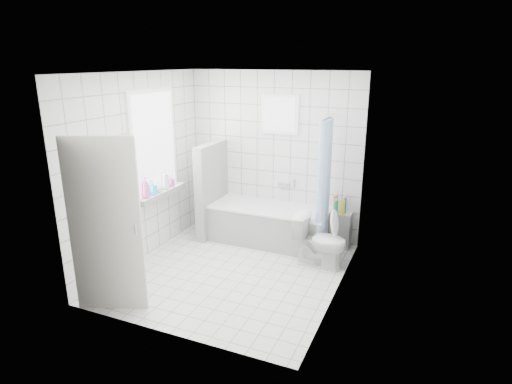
% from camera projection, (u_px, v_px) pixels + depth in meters
% --- Properties ---
extents(ground, '(3.00, 3.00, 0.00)m').
position_uv_depth(ground, '(233.00, 271.00, 5.79)').
color(ground, white).
rests_on(ground, ground).
extents(ceiling, '(3.00, 3.00, 0.00)m').
position_uv_depth(ceiling, '(229.00, 72.00, 5.02)').
color(ceiling, white).
rests_on(ceiling, ground).
extents(wall_back, '(2.80, 0.02, 2.60)m').
position_uv_depth(wall_back, '(274.00, 156.00, 6.72)').
color(wall_back, white).
rests_on(wall_back, ground).
extents(wall_front, '(2.80, 0.02, 2.60)m').
position_uv_depth(wall_front, '(162.00, 217.00, 4.08)').
color(wall_front, white).
rests_on(wall_front, ground).
extents(wall_left, '(0.02, 3.00, 2.60)m').
position_uv_depth(wall_left, '(141.00, 168.00, 5.93)').
color(wall_left, white).
rests_on(wall_left, ground).
extents(wall_right, '(0.02, 3.00, 2.60)m').
position_uv_depth(wall_right, '(341.00, 192.00, 4.88)').
color(wall_right, white).
rests_on(wall_right, ground).
extents(window_left, '(0.01, 0.90, 1.40)m').
position_uv_depth(window_left, '(155.00, 144.00, 6.08)').
color(window_left, white).
rests_on(window_left, wall_left).
extents(window_back, '(0.50, 0.01, 0.50)m').
position_uv_depth(window_back, '(279.00, 115.00, 6.45)').
color(window_back, white).
rests_on(window_back, wall_back).
extents(window_sill, '(0.18, 1.02, 0.08)m').
position_uv_depth(window_sill, '(161.00, 193.00, 6.29)').
color(window_sill, white).
rests_on(window_sill, wall_left).
extents(door, '(0.76, 0.34, 2.00)m').
position_uv_depth(door, '(105.00, 227.00, 4.65)').
color(door, silver).
rests_on(door, ground).
extents(bathtub, '(1.83, 0.77, 0.58)m').
position_uv_depth(bathtub, '(270.00, 224.00, 6.65)').
color(bathtub, white).
rests_on(bathtub, ground).
extents(partition_wall, '(0.15, 0.85, 1.50)m').
position_uv_depth(partition_wall, '(212.00, 190.00, 6.84)').
color(partition_wall, white).
rests_on(partition_wall, ground).
extents(tiled_ledge, '(0.40, 0.24, 0.55)m').
position_uv_depth(tiled_ledge, '(338.00, 229.00, 6.50)').
color(tiled_ledge, white).
rests_on(tiled_ledge, ground).
extents(toilet, '(0.73, 0.42, 0.73)m').
position_uv_depth(toilet, '(320.00, 241.00, 5.85)').
color(toilet, white).
rests_on(toilet, ground).
extents(curtain_rod, '(0.02, 0.80, 0.02)m').
position_uv_depth(curtain_rod, '(329.00, 117.00, 5.80)').
color(curtain_rod, silver).
rests_on(curtain_rod, wall_back).
extents(shower_curtain, '(0.14, 0.48, 1.78)m').
position_uv_depth(shower_curtain, '(323.00, 183.00, 5.96)').
color(shower_curtain, '#4784D1').
rests_on(shower_curtain, curtain_rod).
extents(tub_faucet, '(0.18, 0.06, 0.06)m').
position_uv_depth(tub_faucet, '(284.00, 185.00, 6.74)').
color(tub_faucet, silver).
rests_on(tub_faucet, wall_back).
extents(sill_bottles, '(0.16, 0.75, 0.33)m').
position_uv_depth(sill_bottles, '(157.00, 184.00, 6.16)').
color(sill_bottles, silver).
rests_on(sill_bottles, window_sill).
extents(ledge_bottles, '(0.20, 0.17, 0.24)m').
position_uv_depth(ledge_bottles, '(340.00, 206.00, 6.36)').
color(ledge_bottles, green).
rests_on(ledge_bottles, tiled_ledge).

